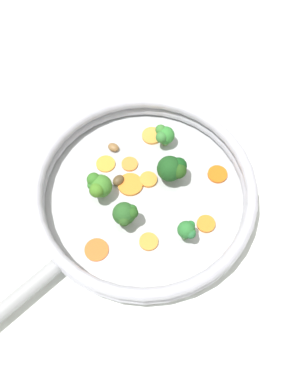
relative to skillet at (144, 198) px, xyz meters
name	(u,v)px	position (x,y,z in m)	size (l,w,h in m)	color
ground_plane	(144,199)	(0.00, 0.00, -0.01)	(4.00, 4.00, 0.00)	white
skillet	(144,198)	(0.00, 0.00, 0.00)	(0.35, 0.35, 0.01)	#B2B5B7
skillet_rim_wall	(144,191)	(0.00, 0.00, 0.03)	(0.37, 0.37, 0.04)	#ADADB9
skillet_handle	(9,305)	(-0.25, -0.10, 0.02)	(0.02, 0.02, 0.19)	#999B9E
skillet_rivet_left	(54,245)	(-0.17, -0.03, 0.01)	(0.01, 0.01, 0.01)	#B5B5BB
skillet_rivet_right	(80,275)	(-0.14, -0.09, 0.01)	(0.01, 0.01, 0.01)	#B7B6B5
carrot_slice_0	(152,136)	(0.06, 0.11, 0.01)	(0.04, 0.04, 0.01)	orange
carrot_slice_1	(149,242)	(-0.02, -0.08, 0.01)	(0.03, 0.03, 0.01)	orange
carrot_slice_2	(206,224)	(0.07, -0.09, 0.01)	(0.03, 0.03, 0.01)	orange
carrot_slice_3	(148,180)	(0.02, 0.03, 0.01)	(0.03, 0.03, 0.01)	orange
carrot_slice_4	(106,164)	(-0.04, 0.08, 0.01)	(0.03, 0.03, 0.00)	orange
carrot_slice_5	(130,184)	(-0.01, 0.03, 0.01)	(0.04, 0.04, 0.01)	orange
carrot_slice_6	(217,174)	(0.13, -0.01, 0.01)	(0.03, 0.03, 0.01)	orange
carrot_slice_7	(97,250)	(-0.11, -0.06, 0.01)	(0.04, 0.04, 0.00)	orange
carrot_slice_8	(128,164)	(0.00, 0.07, 0.01)	(0.03, 0.03, 0.00)	orange
broccoli_floret_0	(164,135)	(0.07, 0.08, 0.03)	(0.04, 0.03, 0.04)	#6EA04D
broccoli_floret_1	(125,214)	(-0.05, -0.03, 0.04)	(0.04, 0.04, 0.05)	#71A653
broccoli_floret_2	(187,230)	(0.03, -0.09, 0.03)	(0.03, 0.03, 0.04)	#6DA65F
broccoli_floret_3	(173,169)	(0.06, 0.01, 0.04)	(0.05, 0.05, 0.05)	#74A255
broccoli_floret_4	(99,186)	(-0.07, 0.03, 0.04)	(0.04, 0.04, 0.05)	#7DB66A
mushroom_piece_0	(113,147)	(-0.01, 0.11, 0.01)	(0.02, 0.02, 0.01)	olive
mushroom_piece_1	(118,180)	(-0.03, 0.04, 0.01)	(0.02, 0.02, 0.01)	brown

